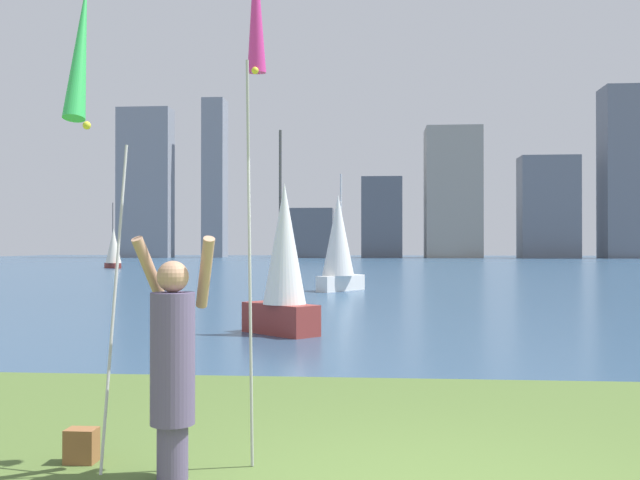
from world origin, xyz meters
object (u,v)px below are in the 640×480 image
at_px(sailboat_0, 113,248).
at_px(sailboat_2, 339,242).
at_px(kite_flag_left, 83,62).
at_px(person, 173,359).
at_px(bag, 82,446).
at_px(sailboat_1, 283,264).
at_px(kite_flag_right, 256,19).

distance_m(sailboat_0, sailboat_2, 32.50).
distance_m(kite_flag_left, sailboat_2, 22.97).
relative_size(kite_flag_left, sailboat_0, 0.73).
relative_size(person, sailboat_2, 0.41).
height_order(kite_flag_left, sailboat_0, sailboat_0).
relative_size(bag, sailboat_1, 0.07).
height_order(sailboat_1, sailboat_2, sailboat_2).
bearing_deg(kite_flag_left, sailboat_1, 88.61).
distance_m(bag, sailboat_0, 51.82).
bearing_deg(person, kite_flag_left, -137.33).
xyz_separation_m(person, bag, (-0.87, 0.34, -0.78)).
height_order(sailboat_0, sailboat_1, sailboat_0).
bearing_deg(sailboat_2, kite_flag_left, -91.47).
bearing_deg(sailboat_2, sailboat_0, 125.95).
relative_size(person, kite_flag_left, 0.50).
bearing_deg(sailboat_1, bag, -93.62).
bearing_deg(bag, sailboat_1, 86.38).
bearing_deg(sailboat_0, person, -68.70).
bearing_deg(sailboat_0, sailboat_2, -54.05).
distance_m(person, kite_flag_right, 2.88).
height_order(kite_flag_left, bag, kite_flag_left).
bearing_deg(sailboat_2, sailboat_1, -91.52).
relative_size(sailboat_1, sailboat_2, 0.90).
bearing_deg(bag, sailboat_2, 87.67).
distance_m(kite_flag_left, sailboat_1, 9.46).
bearing_deg(sailboat_2, bag, -92.33).
distance_m(kite_flag_right, bag, 3.84).
relative_size(person, kite_flag_right, 0.43).
xyz_separation_m(kite_flag_left, bag, (-0.32, 0.74, -2.99)).
xyz_separation_m(kite_flag_left, kite_flag_right, (1.11, 0.90, 0.57)).
height_order(bag, sailboat_2, sailboat_2).
bearing_deg(sailboat_1, sailboat_0, 115.11).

